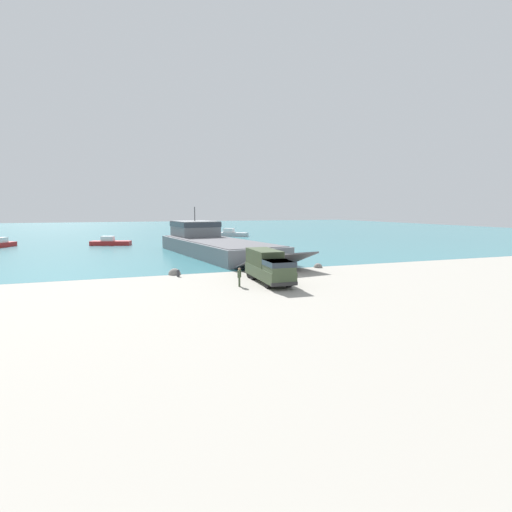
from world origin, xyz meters
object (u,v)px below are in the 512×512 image
at_px(military_truck, 269,266).
at_px(moored_boat_c, 0,244).
at_px(moored_boat_a, 231,234).
at_px(moored_boat_b, 110,242).
at_px(soldier_on_ramp, 239,276).
at_px(mooring_bollard, 178,273).
at_px(landing_craft, 212,242).

height_order(military_truck, moored_boat_c, military_truck).
xyz_separation_m(military_truck, moored_boat_c, (-32.66, 48.36, -0.98)).
distance_m(moored_boat_a, moored_boat_c, 49.23).
xyz_separation_m(moored_boat_b, moored_boat_c, (-18.61, 2.27, 0.01)).
bearing_deg(moored_boat_c, military_truck, 153.82).
relative_size(soldier_on_ramp, mooring_bollard, 2.34).
relative_size(military_truck, moored_boat_a, 1.01).
xyz_separation_m(military_truck, soldier_on_ramp, (-3.16, -0.92, -0.59)).
height_order(landing_craft, moored_boat_c, landing_craft).
height_order(military_truck, moored_boat_b, military_truck).
height_order(landing_craft, military_truck, landing_craft).
distance_m(moored_boat_b, mooring_bollard, 40.36).
distance_m(moored_boat_b, moored_boat_c, 18.74).
relative_size(landing_craft, mooring_bollard, 48.75).
distance_m(landing_craft, military_truck, 25.78).
distance_m(landing_craft, moored_boat_c, 40.37).
relative_size(landing_craft, moored_boat_a, 4.34).
height_order(military_truck, soldier_on_ramp, military_truck).
distance_m(military_truck, soldier_on_ramp, 3.34).
xyz_separation_m(military_truck, moored_boat_a, (14.54, 62.38, -0.91)).
bearing_deg(soldier_on_ramp, moored_boat_a, -74.73).
bearing_deg(military_truck, mooring_bollard, -127.69).
distance_m(military_truck, moored_boat_b, 48.19).
height_order(moored_boat_a, moored_boat_b, moored_boat_a).
distance_m(landing_craft, soldier_on_ramp, 26.99).
bearing_deg(moored_boat_b, landing_craft, 53.56).
height_order(moored_boat_a, mooring_bollard, moored_boat_a).
height_order(landing_craft, mooring_bollard, landing_craft).
height_order(military_truck, mooring_bollard, military_truck).
bearing_deg(soldier_on_ramp, moored_boat_c, -28.21).
relative_size(soldier_on_ramp, moored_boat_a, 0.21).
bearing_deg(military_truck, moored_boat_b, -160.67).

